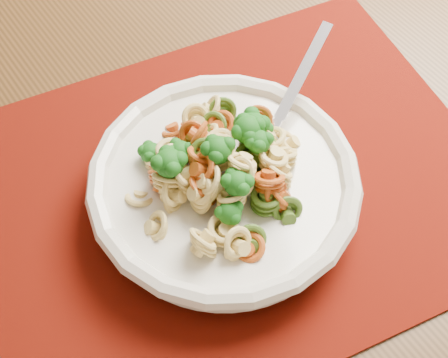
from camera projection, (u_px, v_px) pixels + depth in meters
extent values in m
cube|color=#4A3018|center=(329.00, 45.00, 1.81)|extent=(4.00, 4.00, 0.01)
cube|color=#533317|center=(208.00, 97.00, 0.71)|extent=(1.54, 1.30, 0.04)
cube|color=#5C0F03|center=(234.00, 186.00, 0.62)|extent=(0.58, 0.50, 0.00)
cylinder|color=silver|center=(224.00, 199.00, 0.61)|extent=(0.11, 0.11, 0.01)
cylinder|color=silver|center=(224.00, 188.00, 0.59)|extent=(0.24, 0.24, 0.03)
torus|color=silver|center=(224.00, 180.00, 0.58)|extent=(0.26, 0.26, 0.02)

